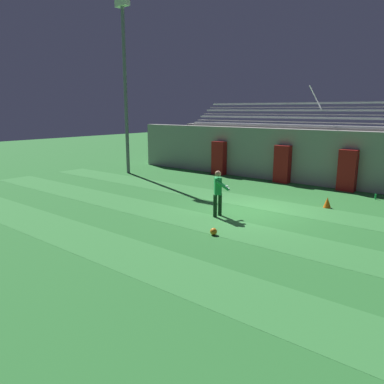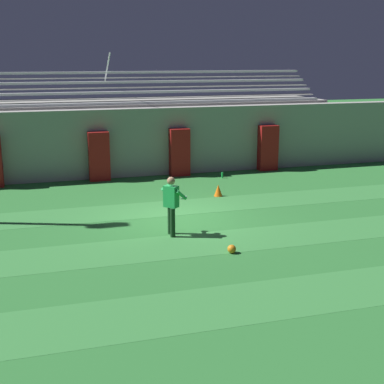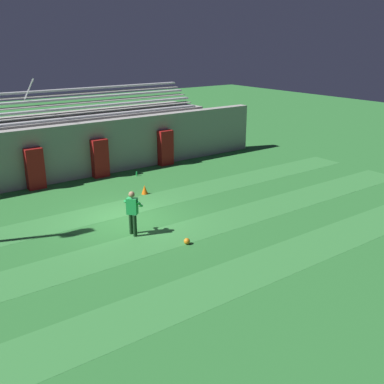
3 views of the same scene
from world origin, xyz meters
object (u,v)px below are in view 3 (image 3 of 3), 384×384
Objects in this scene: padding_pillar_gate_right at (100,158)px; water_bottle at (137,174)px; padding_pillar_far_right at (166,148)px; traffic_cone at (145,190)px; goalkeeper at (132,210)px; padding_pillar_gate_left at (35,169)px; soccer_ball at (187,241)px.

water_bottle is at bearing -32.34° from padding_pillar_gate_right.
padding_pillar_far_right is 4.67× the size of traffic_cone.
traffic_cone is at bearing 54.49° from goalkeeper.
goalkeeper is at bearing -81.47° from padding_pillar_gate_left.
soccer_ball is at bearing -105.57° from traffic_cone.
goalkeeper is (-6.21, -7.43, -0.03)m from padding_pillar_far_right.
padding_pillar_gate_right is 2.03m from water_bottle.
traffic_cone is (1.54, 5.51, 0.10)m from soccer_ball.
goalkeeper is at bearing 121.69° from soccer_ball.
padding_pillar_far_right is 2.77m from water_bottle.
padding_pillar_gate_left reaches higher than soccer_ball.
padding_pillar_far_right is 8.17× the size of water_bottle.
traffic_cone reaches higher than soccer_ball.
traffic_cone is (-3.56, -3.72, -0.77)m from padding_pillar_far_right.
padding_pillar_gate_right is at bearing 0.00° from padding_pillar_gate_left.
padding_pillar_gate_right is 7.75m from goalkeeper.
padding_pillar_gate_left is 9.53m from soccer_ball.
traffic_cone is 1.75× the size of water_bottle.
padding_pillar_gate_right is 8.17× the size of water_bottle.
soccer_ball is (1.11, -1.80, -0.84)m from goalkeeper.
padding_pillar_gate_right reaches higher than goalkeeper.
padding_pillar_gate_left and padding_pillar_far_right have the same top height.
traffic_cone is (0.43, -3.72, -0.77)m from padding_pillar_gate_right.
padding_pillar_gate_left is 3.33m from padding_pillar_gate_right.
padding_pillar_far_right is at bearing 61.08° from soccer_ball.
goalkeeper is 7.51m from water_bottle.
water_bottle is at bearing -158.16° from padding_pillar_far_right.
padding_pillar_far_right is at bearing 0.00° from padding_pillar_gate_left.
soccer_ball is at bearing -107.82° from water_bottle.
padding_pillar_gate_left is 4.67× the size of traffic_cone.
padding_pillar_gate_left is 8.92× the size of soccer_ball.
goalkeeper is at bearing -129.90° from padding_pillar_far_right.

